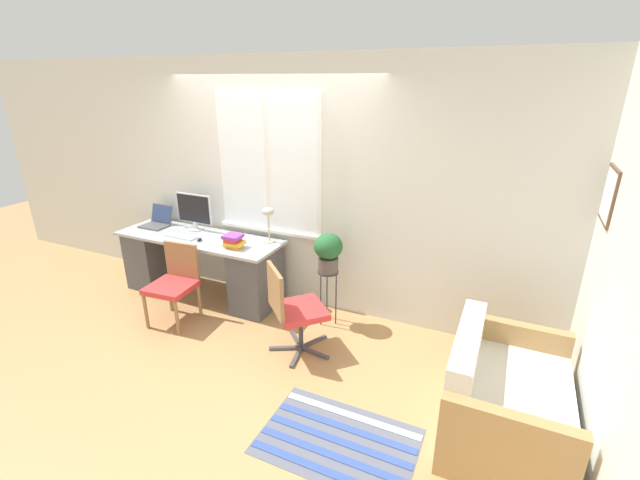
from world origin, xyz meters
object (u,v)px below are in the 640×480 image
at_px(monitor, 194,211).
at_px(desk_chair_wooden, 174,282).
at_px(laptop, 157,222).
at_px(couch_loveseat, 503,400).
at_px(desk_lamp, 268,215).
at_px(mouse, 199,240).
at_px(keyboard, 181,237).
at_px(potted_plant, 328,250).
at_px(book_stack, 233,241).
at_px(plant_stand, 328,279).
at_px(office_chair_swivel, 293,308).

height_order(monitor, desk_chair_wooden, monitor).
xyz_separation_m(laptop, desk_chair_wooden, (0.84, -0.67, -0.35)).
bearing_deg(couch_loveseat, desk_lamp, 68.51).
bearing_deg(laptop, mouse, -14.17).
bearing_deg(keyboard, desk_lamp, 17.28).
relative_size(keyboard, mouse, 5.80).
relative_size(couch_loveseat, potted_plant, 2.92).
xyz_separation_m(book_stack, couch_loveseat, (2.80, -0.68, -0.55)).
bearing_deg(plant_stand, keyboard, -174.78).
relative_size(book_stack, office_chair_swivel, 0.26).
height_order(desk_lamp, potted_plant, desk_lamp).
bearing_deg(potted_plant, laptop, 178.99).
xyz_separation_m(desk_lamp, desk_chair_wooden, (-0.71, -0.78, -0.60)).
bearing_deg(couch_loveseat, desk_chair_wooden, 86.03).
height_order(mouse, desk_lamp, desk_lamp).
xyz_separation_m(mouse, desk_lamp, (0.72, 0.31, 0.29)).
xyz_separation_m(monitor, book_stack, (0.76, -0.30, -0.16)).
xyz_separation_m(desk_chair_wooden, potted_plant, (1.49, 0.63, 0.38)).
xyz_separation_m(mouse, book_stack, (0.47, -0.00, 0.06)).
bearing_deg(monitor, desk_chair_wooden, -67.99).
distance_m(monitor, office_chair_swivel, 1.94).
bearing_deg(monitor, plant_stand, -4.03).
relative_size(monitor, desk_lamp, 1.22).
bearing_deg(book_stack, mouse, 179.41).
bearing_deg(monitor, keyboard, -85.18).
bearing_deg(office_chair_swivel, plant_stand, -53.78).
relative_size(keyboard, plant_stand, 0.64).
distance_m(laptop, desk_lamp, 1.57).
bearing_deg(plant_stand, laptop, 178.99).
height_order(monitor, couch_loveseat, monitor).
height_order(monitor, plant_stand, monitor).
relative_size(laptop, mouse, 4.88).
distance_m(monitor, desk_chair_wooden, 0.97).
xyz_separation_m(laptop, mouse, (0.83, -0.21, -0.04)).
height_order(couch_loveseat, plant_stand, couch_loveseat).
xyz_separation_m(monitor, mouse, (0.30, -0.29, -0.22)).
xyz_separation_m(laptop, keyboard, (0.56, -0.20, -0.04)).
bearing_deg(desk_lamp, desk_chair_wooden, -132.48).
height_order(keyboard, mouse, mouse).
relative_size(laptop, potted_plant, 0.80).
distance_m(mouse, desk_lamp, 0.84).
height_order(mouse, couch_loveseat, mouse).
height_order(book_stack, couch_loveseat, book_stack).
distance_m(plant_stand, potted_plant, 0.32).
relative_size(desk_chair_wooden, plant_stand, 1.38).
bearing_deg(desk_lamp, laptop, -176.11).
distance_m(keyboard, book_stack, 0.74).
relative_size(monitor, book_stack, 2.09).
height_order(keyboard, potted_plant, potted_plant).
xyz_separation_m(mouse, office_chair_swivel, (1.42, -0.45, -0.30)).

